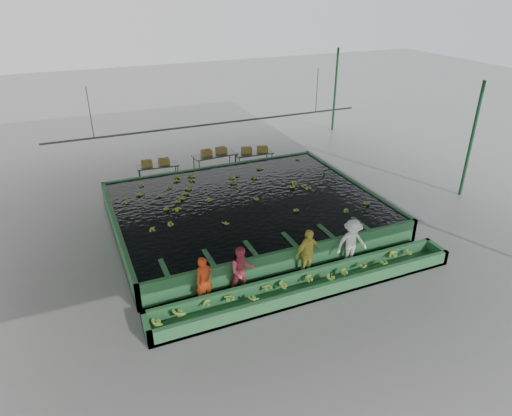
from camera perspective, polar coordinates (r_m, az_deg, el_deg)
name	(u,v)px	position (r m, az deg, el deg)	size (l,w,h in m)	color
ground	(261,238)	(16.96, 0.67, -3.72)	(80.00, 80.00, 0.00)	gray
shed_roof	(262,104)	(15.07, 0.77, 12.93)	(20.00, 22.00, 0.04)	gray
shed_posts	(262,175)	(15.85, 0.72, 4.11)	(20.00, 22.00, 5.00)	#174728
flotation_tank	(246,210)	(17.96, -1.26, -0.26)	(10.00, 8.00, 0.90)	#2D6C3B
tank_water	(246,201)	(17.78, -1.27, 0.89)	(9.70, 7.70, 0.00)	black
sorting_trough	(309,285)	(14.15, 6.68, -9.59)	(10.00, 1.00, 0.50)	#2D6C3B
cableway_rail	(215,124)	(20.10, -5.17, 10.43)	(0.08, 0.08, 14.00)	#59605B
rail_hanger_left	(90,113)	(18.95, -20.04, 11.10)	(0.04, 0.04, 2.00)	#59605B
rail_hanger_right	(317,91)	(21.88, 7.62, 14.34)	(0.04, 0.04, 2.00)	#59605B
worker_a	(204,281)	(13.46, -6.46, -9.03)	(0.56, 0.36, 1.52)	red
worker_b	(242,271)	(13.74, -1.76, -7.84)	(0.77, 0.60, 1.59)	#C74252
worker_c	(307,254)	(14.53, 6.45, -5.67)	(0.99, 0.41, 1.68)	#E6D74E
worker_d	(352,243)	(15.33, 11.88, -4.30)	(1.08, 0.62, 1.67)	white
packing_table_left	(159,173)	(21.93, -12.09, 4.24)	(1.92, 0.77, 0.87)	#59605B
packing_table_mid	(215,164)	(22.61, -5.14, 5.56)	(2.14, 0.86, 0.97)	#59605B
packing_table_right	(254,161)	(23.02, -0.31, 5.92)	(1.91, 0.76, 0.87)	#59605B
box_stack_left	(156,165)	(21.72, -12.45, 5.23)	(1.28, 0.36, 0.28)	olive
box_stack_mid	(214,154)	(22.44, -5.26, 6.73)	(1.27, 0.35, 0.27)	olive
box_stack_right	(255,152)	(22.89, -0.19, 6.97)	(1.32, 0.36, 0.28)	olive
floating_bananas	(238,193)	(18.46, -2.21, 1.88)	(9.25, 6.31, 0.13)	#80AB37
trough_bananas	(310,281)	(14.06, 6.71, -9.10)	(8.52, 0.57, 0.11)	#80AB37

